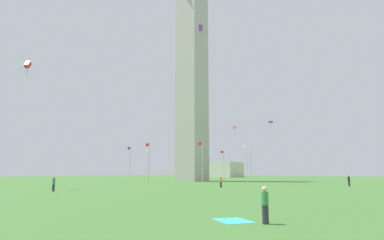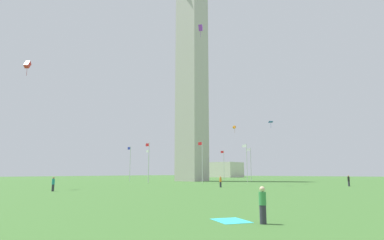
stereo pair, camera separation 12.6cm
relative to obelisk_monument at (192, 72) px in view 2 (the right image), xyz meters
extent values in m
plane|color=#3D6B2D|center=(0.00, 0.00, -29.14)|extent=(260.00, 260.00, 0.00)
cube|color=#B7B2A8|center=(0.00, 0.00, -3.50)|extent=(6.41, 6.41, 51.29)
cylinder|color=silver|center=(15.76, 0.00, -24.78)|extent=(0.14, 0.14, 8.72)
cube|color=white|center=(16.31, 0.00, -20.87)|extent=(1.00, 0.03, 0.64)
cylinder|color=silver|center=(11.14, 11.14, -24.78)|extent=(0.14, 0.14, 8.72)
cube|color=#1E2D99|center=(11.69, 11.14, -20.87)|extent=(1.00, 0.03, 0.64)
cylinder|color=silver|center=(0.00, 15.76, -24.78)|extent=(0.14, 0.14, 8.72)
cube|color=red|center=(0.55, 15.76, -20.87)|extent=(1.00, 0.03, 0.64)
cylinder|color=silver|center=(-11.14, 11.14, -24.78)|extent=(0.14, 0.14, 8.72)
cube|color=red|center=(-10.59, 11.14, -20.87)|extent=(1.00, 0.03, 0.64)
cylinder|color=silver|center=(-15.76, 0.00, -24.78)|extent=(0.14, 0.14, 8.72)
cube|color=white|center=(-15.21, 0.00, -20.87)|extent=(1.00, 0.03, 0.64)
cylinder|color=silver|center=(-11.14, -11.14, -24.78)|extent=(0.14, 0.14, 8.72)
cube|color=white|center=(-10.59, -11.14, -20.87)|extent=(1.00, 0.03, 0.64)
cylinder|color=silver|center=(0.00, -15.76, -24.78)|extent=(0.14, 0.14, 8.72)
cube|color=red|center=(0.55, -15.76, -20.87)|extent=(1.00, 0.03, 0.64)
cylinder|color=silver|center=(11.14, -11.14, -24.78)|extent=(0.14, 0.14, 8.72)
cube|color=white|center=(11.69, -11.14, -20.87)|extent=(1.00, 0.03, 0.64)
cylinder|color=#2D2D38|center=(-44.04, 53.09, -28.74)|extent=(0.29, 0.29, 0.80)
cylinder|color=#388C47|center=(-44.04, 53.09, -28.06)|extent=(0.32, 0.32, 0.57)
sphere|color=beige|center=(-44.04, 53.09, -27.65)|extent=(0.24, 0.24, 0.24)
cylinder|color=#2D2D38|center=(-24.11, 24.75, -28.74)|extent=(0.29, 0.29, 0.80)
cylinder|color=orange|center=(-24.11, 24.75, -28.02)|extent=(0.32, 0.32, 0.65)
sphere|color=tan|center=(-24.11, 24.75, -27.57)|extent=(0.24, 0.24, 0.24)
cylinder|color=#2D2D38|center=(-13.73, 45.54, -28.74)|extent=(0.29, 0.29, 0.80)
cylinder|color=teal|center=(-13.73, 45.54, -28.01)|extent=(0.32, 0.32, 0.66)
sphere|color=#936B4C|center=(-13.73, 45.54, -27.56)|extent=(0.24, 0.24, 0.24)
cylinder|color=#2D2D38|center=(-38.80, 9.39, -28.74)|extent=(0.29, 0.29, 0.80)
cylinder|color=black|center=(-38.80, 9.39, -27.99)|extent=(0.32, 0.32, 0.71)
sphere|color=#936B4C|center=(-38.80, 9.39, -27.52)|extent=(0.24, 0.24, 0.24)
cube|color=purple|center=(-16.85, 19.56, 0.44)|extent=(1.00, 1.22, 1.35)
cylinder|color=#67278E|center=(-16.85, 19.56, -0.62)|extent=(0.04, 0.04, 1.58)
cube|color=blue|center=(-24.59, 6.25, -16.89)|extent=(1.17, 1.16, 0.24)
cylinder|color=#233C9D|center=(-24.59, 6.25, -17.57)|extent=(0.04, 0.04, 1.01)
cube|color=red|center=(-5.09, 45.74, -11.71)|extent=(1.18, 1.26, 1.21)
cylinder|color=maroon|center=(-5.09, 45.74, -12.67)|extent=(0.04, 0.04, 1.43)
cone|color=orange|center=(-14.90, 3.72, -17.02)|extent=(1.34, 1.32, 1.09)
cylinder|color=#A75C15|center=(-14.90, 3.72, -17.67)|extent=(0.04, 0.04, 0.98)
cube|color=beige|center=(36.43, -62.55, -25.72)|extent=(29.75, 12.73, 6.84)
cube|color=#33C6D1|center=(-42.44, 53.12, -29.14)|extent=(2.27, 2.16, 0.01)
camera|label=1|loc=(-50.16, 66.54, -26.93)|focal=29.94mm
camera|label=2|loc=(-50.26, 66.46, -26.93)|focal=29.94mm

